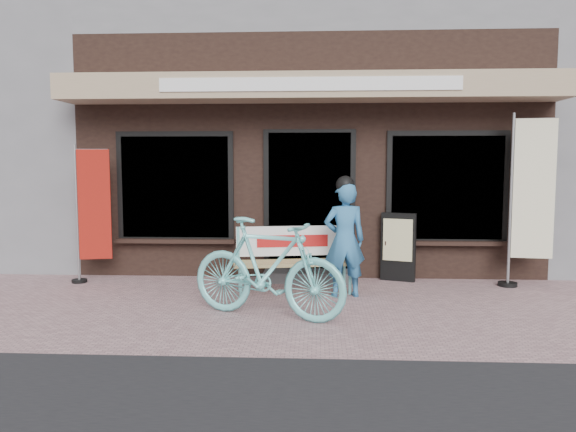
# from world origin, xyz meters

# --- Properties ---
(ground) EXTENTS (70.00, 70.00, 0.00)m
(ground) POSITION_xyz_m (0.00, 0.00, 0.00)
(ground) COLOR #A57E81
(ground) RESTS_ON ground
(storefront) EXTENTS (7.00, 6.77, 6.00)m
(storefront) POSITION_xyz_m (0.00, 4.96, 2.99)
(storefront) COLOR black
(storefront) RESTS_ON ground
(bench) EXTENTS (1.65, 0.68, 0.87)m
(bench) POSITION_xyz_m (-0.19, 1.08, 0.51)
(bench) COLOR #6BD1D0
(bench) RESTS_ON ground
(person) EXTENTS (0.58, 0.43, 1.55)m
(person) POSITION_xyz_m (0.47, 0.85, 0.76)
(person) COLOR teal
(person) RESTS_ON ground
(bicycle) EXTENTS (1.92, 1.16, 1.11)m
(bicycle) POSITION_xyz_m (-0.43, -0.19, 0.56)
(bicycle) COLOR #6BD1D0
(bicycle) RESTS_ON ground
(nobori_red) EXTENTS (0.59, 0.26, 1.97)m
(nobori_red) POSITION_xyz_m (-3.10, 1.51, 1.02)
(nobori_red) COLOR gray
(nobori_red) RESTS_ON ground
(nobori_cream) EXTENTS (0.71, 0.29, 2.39)m
(nobori_cream) POSITION_xyz_m (3.01, 1.53, 1.23)
(nobori_cream) COLOR gray
(nobori_cream) RESTS_ON ground
(menu_stand) EXTENTS (0.50, 0.25, 0.99)m
(menu_stand) POSITION_xyz_m (1.29, 1.83, 0.51)
(menu_stand) COLOR black
(menu_stand) RESTS_ON ground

